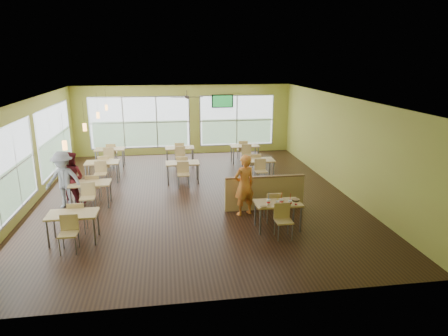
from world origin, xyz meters
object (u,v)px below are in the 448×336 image
at_px(half_wall_divider, 265,193).
at_px(food_basket, 296,200).
at_px(man_plaid, 244,185).
at_px(main_table, 278,207).

xyz_separation_m(half_wall_divider, food_basket, (0.49, -1.41, 0.26)).
bearing_deg(man_plaid, half_wall_divider, -175.51).
xyz_separation_m(main_table, man_plaid, (-0.69, 1.13, 0.26)).
xyz_separation_m(main_table, half_wall_divider, (0.00, 1.45, -0.11)).
xyz_separation_m(man_plaid, food_basket, (1.18, -1.09, -0.12)).
height_order(half_wall_divider, food_basket, half_wall_divider).
bearing_deg(man_plaid, food_basket, 116.56).
relative_size(half_wall_divider, man_plaid, 1.34).
bearing_deg(food_basket, half_wall_divider, 109.08).
xyz_separation_m(main_table, food_basket, (0.49, 0.04, 0.15)).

